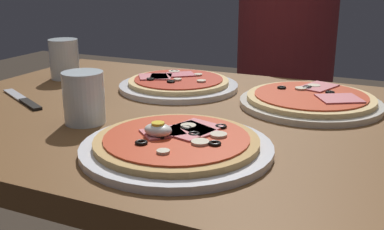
{
  "coord_description": "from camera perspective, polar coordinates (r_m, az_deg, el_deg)",
  "views": [
    {
      "loc": [
        0.35,
        -0.79,
        1.04
      ],
      "look_at": [
        0.03,
        -0.09,
        0.8
      ],
      "focal_mm": 44.38,
      "sensor_mm": 36.0,
      "label": 1
    }
  ],
  "objects": [
    {
      "name": "dining_table",
      "position": [
        0.96,
        0.92,
        -7.64
      ],
      "size": [
        1.13,
        0.76,
        0.77
      ],
      "color": "brown",
      "rests_on": "ground"
    },
    {
      "name": "pizza_across_left",
      "position": [
        1.1,
        -1.65,
        3.75
      ],
      "size": [
        0.27,
        0.27,
        0.03
      ],
      "color": "white",
      "rests_on": "dining_table"
    },
    {
      "name": "diner_person",
      "position": [
        1.67,
        10.76,
        0.27
      ],
      "size": [
        0.32,
        0.32,
        1.18
      ],
      "rotation": [
        0.0,
        0.0,
        3.14
      ],
      "color": "black",
      "rests_on": "ground"
    },
    {
      "name": "water_glass_far",
      "position": [
        1.24,
        -15.07,
        6.2
      ],
      "size": [
        0.07,
        0.07,
        0.1
      ],
      "color": "silver",
      "rests_on": "dining_table"
    },
    {
      "name": "pizza_across_right",
      "position": [
        0.99,
        14.06,
        1.7
      ],
      "size": [
        0.29,
        0.29,
        0.03
      ],
      "color": "silver",
      "rests_on": "dining_table"
    },
    {
      "name": "pizza_foreground",
      "position": [
        0.72,
        -1.85,
        -3.55
      ],
      "size": [
        0.3,
        0.3,
        0.05
      ],
      "color": "white",
      "rests_on": "dining_table"
    },
    {
      "name": "knife",
      "position": [
        1.06,
        -19.54,
        1.69
      ],
      "size": [
        0.18,
        0.11,
        0.01
      ],
      "color": "silver",
      "rests_on": "dining_table"
    },
    {
      "name": "water_glass_near",
      "position": [
        0.87,
        -12.84,
        1.64
      ],
      "size": [
        0.07,
        0.07,
        0.09
      ],
      "color": "silver",
      "rests_on": "dining_table"
    }
  ]
}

